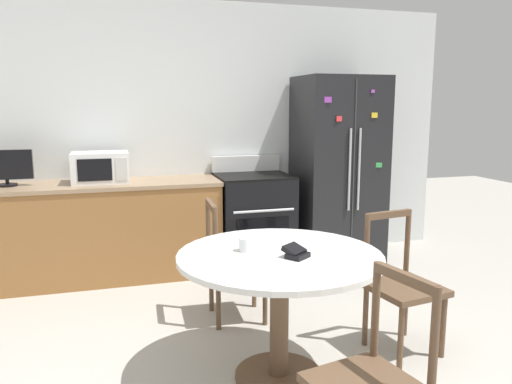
# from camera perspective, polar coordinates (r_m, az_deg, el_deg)

# --- Properties ---
(back_wall) EXTENTS (5.20, 0.10, 2.60)m
(back_wall) POSITION_cam_1_polar(r_m,az_deg,el_deg) (5.14, -5.64, 6.58)
(back_wall) COLOR silver
(back_wall) RESTS_ON ground_plane
(kitchen_counter) EXTENTS (2.23, 0.64, 0.90)m
(kitchen_counter) POSITION_cam_1_polar(r_m,az_deg,el_deg) (4.82, -17.57, -4.28)
(kitchen_counter) COLOR #936033
(kitchen_counter) RESTS_ON ground_plane
(refrigerator) EXTENTS (0.82, 0.71, 1.88)m
(refrigerator) POSITION_cam_1_polar(r_m,az_deg,el_deg) (5.18, 9.33, 2.51)
(refrigerator) COLOR black
(refrigerator) RESTS_ON ground_plane
(oven_range) EXTENTS (0.71, 0.68, 1.08)m
(oven_range) POSITION_cam_1_polar(r_m,az_deg,el_deg) (4.97, -0.29, -3.18)
(oven_range) COLOR black
(oven_range) RESTS_ON ground_plane
(microwave) EXTENTS (0.50, 0.37, 0.28)m
(microwave) POSITION_cam_1_polar(r_m,az_deg,el_deg) (4.74, -17.35, 2.71)
(microwave) COLOR white
(microwave) RESTS_ON kitchen_counter
(countertop_tv) EXTENTS (0.43, 0.16, 0.32)m
(countertop_tv) POSITION_cam_1_polar(r_m,az_deg,el_deg) (4.82, -26.67, 2.62)
(countertop_tv) COLOR black
(countertop_tv) RESTS_ON kitchen_counter
(dining_table) EXTENTS (1.18, 1.18, 0.76)m
(dining_table) POSITION_cam_1_polar(r_m,az_deg,el_deg) (2.91, 2.71, -9.91)
(dining_table) COLOR white
(dining_table) RESTS_ON ground_plane
(dining_chair_far) EXTENTS (0.44, 0.44, 0.90)m
(dining_chair_far) POSITION_cam_1_polar(r_m,az_deg,el_deg) (3.76, -2.62, -8.09)
(dining_chair_far) COLOR brown
(dining_chair_far) RESTS_ON ground_plane
(dining_chair_right) EXTENTS (0.48, 0.48, 0.90)m
(dining_chair_right) POSITION_cam_1_polar(r_m,az_deg,el_deg) (3.43, 16.34, -10.29)
(dining_chair_right) COLOR brown
(dining_chair_right) RESTS_ON ground_plane
(candle_glass) EXTENTS (0.09, 0.09, 0.08)m
(candle_glass) POSITION_cam_1_polar(r_m,az_deg,el_deg) (2.90, -1.15, -6.11)
(candle_glass) COLOR silver
(candle_glass) RESTS_ON dining_table
(wallet) EXTENTS (0.17, 0.17, 0.07)m
(wallet) POSITION_cam_1_polar(r_m,az_deg,el_deg) (2.79, 4.53, -6.93)
(wallet) COLOR black
(wallet) RESTS_ON dining_table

